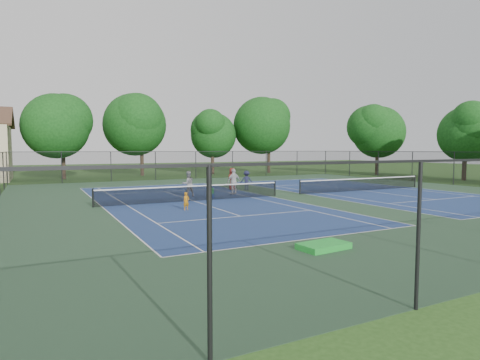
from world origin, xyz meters
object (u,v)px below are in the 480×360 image
tree_back_a (62,123)px  tree_back_c (212,132)px  tree_back_d (269,123)px  tree_side_e (378,129)px  tree_side_f (466,130)px  bystander_a (234,182)px  child_player (186,201)px  bystander_c (232,179)px  ball_hopper (211,191)px  ball_crate (211,196)px  instructor (188,184)px  bystander_b (246,180)px  tree_back_b (141,122)px

tree_back_a → tree_back_c: tree_back_a is taller
tree_back_d → tree_side_e: 14.18m
tree_side_e → tree_side_f: (1.00, -11.00, -0.56)m
tree_back_d → bystander_a: 27.73m
child_player → bystander_c: size_ratio=0.55×
ball_hopper → bystander_a: bearing=26.0°
tree_side_e → ball_hopper: bearing=-155.6°
bystander_c → tree_back_d: bearing=-139.1°
child_player → ball_crate: bearing=40.1°
bystander_c → ball_hopper: bystander_c is taller
tree_back_d → instructor: size_ratio=5.90×
tree_side_f → bystander_a: 27.48m
instructor → ball_hopper: 1.76m
tree_back_a → bystander_b: (12.12, -19.49, -5.27)m
instructor → tree_side_f: bearing=177.3°
tree_back_a → tree_back_d: (26.00, 0.00, 0.79)m
bystander_c → ball_hopper: 5.62m
tree_back_b → tree_side_f: bearing=-39.4°
bystander_a → ball_crate: bearing=17.5°
tree_side_f → bystander_a: (-27.12, -0.78, -4.32)m
tree_back_b → bystander_b: bearing=-81.7°
child_player → ball_crate: 5.49m
tree_back_b → tree_side_e: tree_back_b is taller
tree_back_a → child_player: bearing=-81.0°
bystander_a → bystander_c: bystander_a is taller
tree_side_f → instructor: 30.83m
bystander_c → bystander_b: bearing=124.8°
tree_back_b → tree_back_c: bearing=-6.3°
tree_back_a → bystander_c: size_ratio=5.23×
ball_crate → ball_hopper: 0.32m
instructor → bystander_a: 3.39m
instructor → bystander_a: size_ratio=0.94×
tree_back_c → ball_hopper: (-10.40, -23.89, -5.02)m
tree_side_f → tree_back_b: bearing=140.6°
tree_back_a → child_player: size_ratio=9.51×
bystander_b → ball_hopper: 5.67m
tree_back_b → tree_back_d: (17.00, -2.00, 0.23)m
tree_back_b → ball_crate: (-1.40, -24.89, -6.46)m
bystander_a → ball_crate: bystander_a is taller
tree_back_a → bystander_a: (9.88, -21.78, -5.11)m
bystander_b → bystander_c: size_ratio=0.88×
child_player → bystander_b: (7.79, 7.80, 0.29)m
tree_back_d → tree_side_f: bearing=-62.4°
tree_back_b → bystander_a: size_ratio=5.39×
tree_back_a → ball_hopper: bearing=-71.6°
tree_back_a → tree_side_e: size_ratio=1.03×
tree_back_b → tree_back_c: (9.00, -1.00, -1.11)m
tree_back_b → child_player: (-4.66, -29.30, -6.11)m
bystander_c → ball_hopper: (-3.68, -4.23, -0.41)m
tree_back_a → tree_back_d: 26.01m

